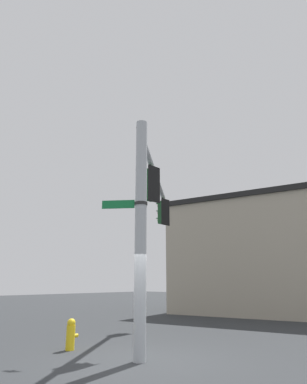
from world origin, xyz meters
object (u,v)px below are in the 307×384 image
traffic_light_mid_inner (162,212)px  street_name_sign (132,204)px  bird_flying (141,127)px  fire_hydrant (71,334)px  traffic_light_nearest_pole (150,185)px

traffic_light_mid_inner → street_name_sign: traffic_light_mid_inner is taller
traffic_light_mid_inner → bird_flying: 4.47m
street_name_sign → fire_hydrant: size_ratio=1.25×
traffic_light_mid_inner → traffic_light_nearest_pole: bearing=-143.3°
fire_hydrant → traffic_light_mid_inner: bearing=15.4°
traffic_light_nearest_pole → fire_hydrant: size_ratio=1.59×
traffic_light_mid_inner → fire_hydrant: traffic_light_mid_inner is taller
bird_flying → traffic_light_nearest_pole: bearing=-117.3°
traffic_light_nearest_pole → street_name_sign: 2.27m
bird_flying → street_name_sign: bearing=-138.4°
traffic_light_nearest_pole → street_name_sign: bearing=-149.7°
traffic_light_nearest_pole → traffic_light_mid_inner: (3.66, 2.73, 0.00)m
fire_hydrant → traffic_light_nearest_pole: bearing=-31.8°
traffic_light_nearest_pole → traffic_light_mid_inner: size_ratio=1.00×
street_name_sign → bird_flying: size_ratio=2.86×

